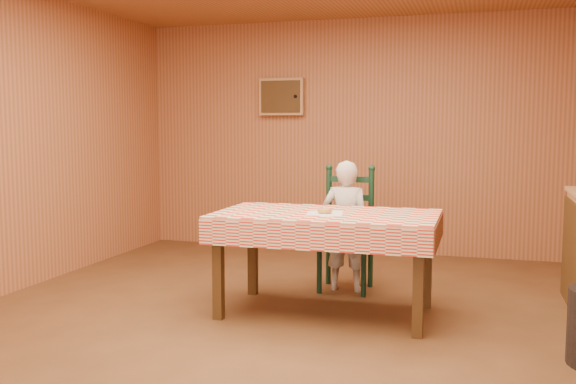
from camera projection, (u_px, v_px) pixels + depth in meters
The scene contains 7 objects.
ground at pixel (280, 331), 4.44m from camera, with size 6.00×6.00×0.00m, color brown.
cabin_walls at pixel (301, 71), 4.77m from camera, with size 5.10×6.05×2.65m.
dining_table at pixel (326, 224), 4.80m from camera, with size 1.66×0.96×0.77m.
ladder_chair at pixel (347, 232), 5.56m from camera, with size 0.44×0.40×1.08m.
seated_child at pixel (346, 226), 5.50m from camera, with size 0.41×0.27×1.12m, color silver.
napkin at pixel (325, 213), 4.74m from camera, with size 0.26×0.26×0.00m, color white.
donut at pixel (325, 211), 4.74m from camera, with size 0.11×0.11×0.04m, color #C38646.
Camera 1 is at (1.30, -4.12, 1.41)m, focal length 40.00 mm.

